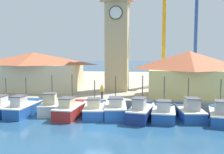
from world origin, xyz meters
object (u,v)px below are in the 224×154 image
object	(u,v)px
fishing_boat_mid_left	(70,110)
fishing_boat_center	(94,110)
fishing_boat_far_left	(3,107)
fishing_boat_left_inner	(51,106)
port_crane_near	(164,43)
fishing_boat_far_right	(190,111)
warehouse_left	(34,71)
dock_worker_near_tower	(102,91)
fishing_boat_left_outer	(23,108)
fishing_boat_right_outer	(164,113)
warehouse_right	(189,73)
port_crane_far	(196,34)
fishing_boat_end_right	(220,115)
fishing_boat_mid_right	(115,109)
fishing_boat_right_inner	(141,112)
clock_tower	(117,34)

from	to	relation	value
fishing_boat_mid_left	fishing_boat_center	distance (m)	2.44
fishing_boat_far_left	fishing_boat_left_inner	world-z (taller)	fishing_boat_left_inner
port_crane_near	fishing_boat_far_right	bearing A→B (deg)	-83.57
fishing_boat_mid_left	warehouse_left	xyz separation A→B (m)	(-8.13, 9.59, 3.05)
fishing_boat_center	dock_worker_near_tower	size ratio (longest dim) A/B	2.93
fishing_boat_far_right	fishing_boat_left_outer	bearing A→B (deg)	-176.61
fishing_boat_center	fishing_boat_right_outer	size ratio (longest dim) A/B	1.12
fishing_boat_left_outer	warehouse_right	distance (m)	19.32
fishing_boat_mid_left	fishing_boat_right_outer	bearing A→B (deg)	0.58
fishing_boat_right_outer	dock_worker_near_tower	world-z (taller)	fishing_boat_right_outer
fishing_boat_left_outer	port_crane_near	distance (m)	23.62
fishing_boat_left_outer	fishing_boat_far_right	xyz separation A→B (m)	(16.74, 0.99, -0.02)
port_crane_far	fishing_boat_mid_left	bearing A→B (deg)	-126.01
warehouse_right	fishing_boat_mid_left	bearing A→B (deg)	-148.95
fishing_boat_left_inner	warehouse_right	bearing A→B (deg)	23.57
fishing_boat_mid_left	fishing_boat_end_right	distance (m)	14.35
port_crane_far	dock_worker_near_tower	world-z (taller)	port_crane_far
fishing_boat_left_inner	fishing_boat_end_right	xyz separation A→B (m)	(16.71, -1.02, -0.05)
fishing_boat_mid_right	dock_worker_near_tower	bearing A→B (deg)	120.88
fishing_boat_right_outer	warehouse_right	world-z (taller)	warehouse_right
fishing_boat_right_inner	fishing_boat_mid_right	bearing A→B (deg)	158.65
fishing_boat_right_outer	fishing_boat_mid_right	bearing A→B (deg)	169.39
warehouse_right	port_crane_near	size ratio (longest dim) A/B	0.55
fishing_boat_center	fishing_boat_right_inner	world-z (taller)	fishing_boat_right_inner
warehouse_right	port_crane_near	distance (m)	10.45
port_crane_near	port_crane_far	world-z (taller)	port_crane_far
fishing_boat_right_inner	clock_tower	distance (m)	14.30
clock_tower	port_crane_near	xyz separation A→B (m)	(6.61, 5.72, -1.02)
fishing_boat_mid_left	dock_worker_near_tower	xyz separation A→B (m)	(2.46, 4.34, 1.21)
warehouse_right	fishing_boat_far_left	bearing A→B (deg)	-159.20
fishing_boat_far_right	clock_tower	world-z (taller)	clock_tower
fishing_boat_left_outer	warehouse_right	size ratio (longest dim) A/B	0.51
port_crane_far	fishing_boat_center	bearing A→B (deg)	-122.30
fishing_boat_end_right	dock_worker_near_tower	bearing A→B (deg)	160.06
fishing_boat_right_inner	port_crane_near	distance (m)	18.55
fishing_boat_left_inner	fishing_boat_center	distance (m)	4.76
warehouse_left	port_crane_far	bearing A→B (deg)	26.41
clock_tower	port_crane_near	world-z (taller)	port_crane_near
warehouse_right	fishing_boat_end_right	bearing A→B (deg)	-76.34
fishing_boat_right_outer	port_crane_far	xyz separation A→B (m)	(6.29, 21.24, 8.65)
fishing_boat_mid_left	fishing_boat_left_outer	bearing A→B (deg)	179.76
warehouse_right	port_crane_far	size ratio (longest dim) A/B	0.49
fishing_boat_left_inner	fishing_boat_mid_left	distance (m)	2.58
fishing_boat_mid_right	fishing_boat_right_outer	bearing A→B (deg)	-10.61
port_crane_near	dock_worker_near_tower	xyz separation A→B (m)	(-7.50, -12.53, -5.92)
fishing_boat_left_outer	port_crane_near	xyz separation A→B (m)	(14.95, 16.84, 7.14)
fishing_boat_far_left	fishing_boat_mid_right	size ratio (longest dim) A/B	0.83
fishing_boat_left_inner	warehouse_right	world-z (taller)	warehouse_right
fishing_boat_center	fishing_boat_right_outer	bearing A→B (deg)	-3.91
fishing_boat_end_right	warehouse_left	xyz separation A→B (m)	(-22.48, 9.57, 3.08)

